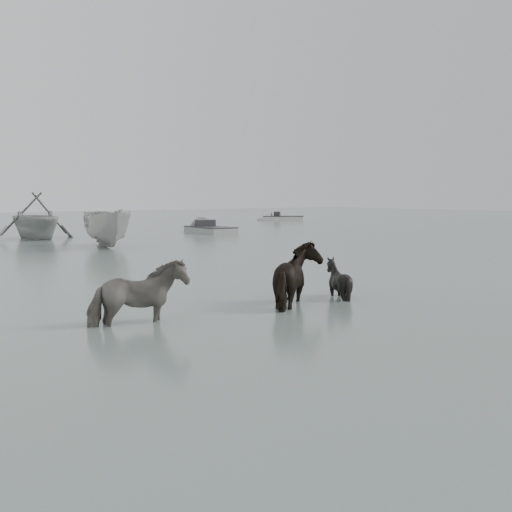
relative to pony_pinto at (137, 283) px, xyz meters
name	(u,v)px	position (x,y,z in m)	size (l,w,h in m)	color
ground	(296,299)	(3.90, 0.29, -0.71)	(140.00, 140.00, 0.00)	#51605A
pony_pinto	(137,283)	(0.00, 0.00, 0.00)	(0.77, 1.69, 1.43)	black
pony_dark	(301,264)	(3.56, -0.25, 0.11)	(1.64, 1.41, 1.66)	black
pony_black	(338,270)	(4.88, 0.02, -0.12)	(0.96, 1.08, 1.19)	black
rowboat_trail	(36,214)	(5.82, 22.18, 0.53)	(4.07, 4.71, 2.48)	#A2A4A2
boat_small	(107,226)	(6.62, 15.60, 0.17)	(1.72, 4.57, 1.77)	#A6A6A2
skiff_port	(210,227)	(15.38, 20.80, -0.34)	(4.85, 1.60, 0.75)	gray
skiff_star	(284,216)	(30.23, 31.83, -0.34)	(4.73, 1.60, 0.75)	beige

